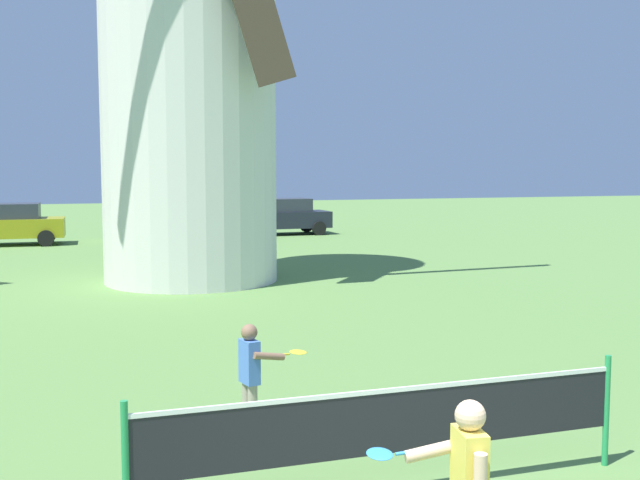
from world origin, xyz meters
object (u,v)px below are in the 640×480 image
(windmill, at_px, (188,9))
(tennis_net, at_px, (392,422))
(parked_car_cream, at_px, (156,219))
(parked_car_black, at_px, (284,216))
(player_far, at_px, (252,371))
(parked_car_mustard, at_px, (8,224))

(windmill, height_order, tennis_net, windmill)
(parked_car_cream, bearing_deg, windmill, -91.96)
(windmill, distance_m, parked_car_black, 14.90)
(player_far, relative_size, parked_car_cream, 0.31)
(parked_car_cream, xyz_separation_m, parked_car_black, (5.51, 0.49, 0.00))
(parked_car_cream, bearing_deg, tennis_net, -91.77)
(windmill, distance_m, player_far, 13.11)
(parked_car_mustard, relative_size, parked_car_cream, 1.03)
(windmill, relative_size, player_far, 12.68)
(windmill, distance_m, parked_car_cream, 13.25)
(tennis_net, height_order, parked_car_black, parked_car_black)
(parked_car_mustard, bearing_deg, parked_car_cream, 6.71)
(windmill, relative_size, parked_car_mustard, 3.78)
(player_far, bearing_deg, parked_car_mustard, 99.83)
(tennis_net, xyz_separation_m, parked_car_black, (6.29, 25.86, 0.13))
(tennis_net, height_order, parked_car_mustard, parked_car_mustard)
(tennis_net, height_order, player_far, player_far)
(windmill, bearing_deg, player_far, -95.73)
(parked_car_mustard, relative_size, parked_car_black, 1.03)
(tennis_net, distance_m, player_far, 2.20)
(parked_car_mustard, bearing_deg, tennis_net, -79.23)
(tennis_net, relative_size, parked_car_cream, 1.18)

